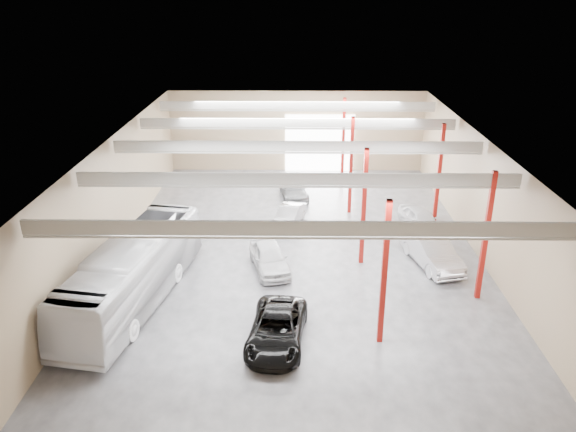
{
  "coord_description": "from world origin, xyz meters",
  "views": [
    {
      "loc": [
        -0.16,
        -31.89,
        15.25
      ],
      "look_at": [
        -0.56,
        -0.19,
        2.2
      ],
      "focal_mm": 35.0,
      "sensor_mm": 36.0,
      "label": 1
    }
  ],
  "objects_px": {
    "coach_bus": "(134,272)",
    "car_right_far": "(420,219)",
    "car_right_near": "(432,252)",
    "car_row_b": "(289,216)",
    "car_row_c": "(294,189)",
    "black_sedan": "(277,329)",
    "car_row_a": "(270,257)"
  },
  "relations": [
    {
      "from": "car_row_b",
      "to": "car_right_near",
      "type": "bearing_deg",
      "value": -18.62
    },
    {
      "from": "car_right_near",
      "to": "car_right_far",
      "type": "xyz_separation_m",
      "value": [
        0.41,
        5.2,
        -0.12
      ]
    },
    {
      "from": "coach_bus",
      "to": "car_row_b",
      "type": "xyz_separation_m",
      "value": [
        7.83,
        10.26,
        -1.07
      ]
    },
    {
      "from": "car_row_c",
      "to": "car_right_far",
      "type": "bearing_deg",
      "value": -44.47
    },
    {
      "from": "car_row_a",
      "to": "car_row_b",
      "type": "distance_m",
      "value": 6.69
    },
    {
      "from": "car_row_c",
      "to": "car_row_b",
      "type": "bearing_deg",
      "value": -102.0
    },
    {
      "from": "car_right_near",
      "to": "car_row_b",
      "type": "bearing_deg",
      "value": 131.28
    },
    {
      "from": "coach_bus",
      "to": "black_sedan",
      "type": "distance_m",
      "value": 8.28
    },
    {
      "from": "black_sedan",
      "to": "car_row_c",
      "type": "distance_m",
      "value": 19.22
    },
    {
      "from": "car_row_c",
      "to": "car_right_far",
      "type": "distance_m",
      "value": 10.48
    },
    {
      "from": "car_row_b",
      "to": "car_right_far",
      "type": "distance_m",
      "value": 8.85
    },
    {
      "from": "coach_bus",
      "to": "black_sedan",
      "type": "bearing_deg",
      "value": -15.72
    },
    {
      "from": "black_sedan",
      "to": "car_row_b",
      "type": "bearing_deg",
      "value": 94.05
    },
    {
      "from": "coach_bus",
      "to": "car_row_c",
      "type": "height_order",
      "value": "coach_bus"
    },
    {
      "from": "black_sedan",
      "to": "car_row_a",
      "type": "xyz_separation_m",
      "value": [
        -0.65,
        7.21,
        0.03
      ]
    },
    {
      "from": "coach_bus",
      "to": "car_right_far",
      "type": "distance_m",
      "value": 19.23
    },
    {
      "from": "black_sedan",
      "to": "car_right_near",
      "type": "bearing_deg",
      "value": 47.72
    },
    {
      "from": "black_sedan",
      "to": "car_right_far",
      "type": "xyz_separation_m",
      "value": [
        9.24,
        13.13,
        0.0
      ]
    },
    {
      "from": "car_row_a",
      "to": "car_row_b",
      "type": "relative_size",
      "value": 1.13
    },
    {
      "from": "car_row_b",
      "to": "car_row_c",
      "type": "height_order",
      "value": "car_row_c"
    },
    {
      "from": "car_row_b",
      "to": "car_right_far",
      "type": "bearing_deg",
      "value": 11.92
    },
    {
      "from": "car_row_a",
      "to": "black_sedan",
      "type": "bearing_deg",
      "value": -99.4
    },
    {
      "from": "car_row_b",
      "to": "car_row_c",
      "type": "xyz_separation_m",
      "value": [
        0.28,
        5.4,
        0.01
      ]
    },
    {
      "from": "black_sedan",
      "to": "car_right_far",
      "type": "bearing_deg",
      "value": 60.65
    },
    {
      "from": "black_sedan",
      "to": "car_row_b",
      "type": "xyz_separation_m",
      "value": [
        0.42,
        13.81,
        -0.08
      ]
    },
    {
      "from": "black_sedan",
      "to": "car_right_near",
      "type": "height_order",
      "value": "car_right_near"
    },
    {
      "from": "car_right_near",
      "to": "car_row_c",
      "type": "bearing_deg",
      "value": 112.04
    },
    {
      "from": "car_row_b",
      "to": "car_right_near",
      "type": "distance_m",
      "value": 10.27
    },
    {
      "from": "black_sedan",
      "to": "car_row_c",
      "type": "bearing_deg",
      "value": 93.7
    },
    {
      "from": "black_sedan",
      "to": "car_right_far",
      "type": "height_order",
      "value": "car_right_far"
    },
    {
      "from": "car_row_a",
      "to": "car_right_near",
      "type": "height_order",
      "value": "car_right_near"
    },
    {
      "from": "car_right_far",
      "to": "car_row_b",
      "type": "bearing_deg",
      "value": 161.04
    }
  ]
}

